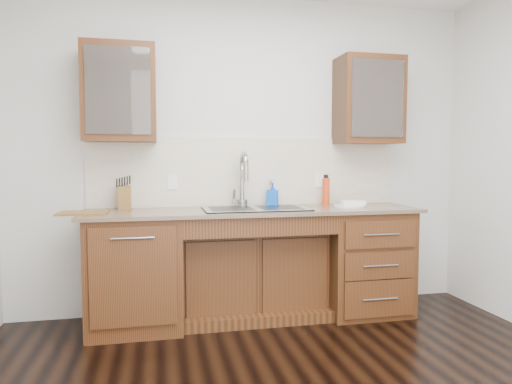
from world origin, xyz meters
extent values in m
cube|color=silver|center=(0.00, 1.80, 1.35)|extent=(4.00, 0.10, 2.70)
cube|color=#593014|center=(-0.95, 1.44, 0.44)|extent=(0.70, 0.62, 0.88)
cube|color=#593014|center=(0.00, 1.53, 0.35)|extent=(1.20, 0.44, 0.70)
cube|color=#593014|center=(0.95, 1.44, 0.44)|extent=(0.70, 0.62, 0.88)
cube|color=#84705B|center=(0.00, 1.43, 0.90)|extent=(2.70, 0.65, 0.03)
cube|color=beige|center=(0.00, 1.74, 1.21)|extent=(2.70, 0.02, 0.59)
cube|color=#9E9EA5|center=(0.00, 1.41, 0.83)|extent=(0.84, 0.46, 0.19)
cylinder|color=#999993|center=(-0.07, 1.64, 1.11)|extent=(0.04, 0.04, 0.40)
cylinder|color=#999993|center=(0.18, 1.65, 1.03)|extent=(0.02, 0.02, 0.24)
cube|color=#593014|center=(-1.05, 1.58, 1.83)|extent=(0.55, 0.34, 0.75)
cube|color=#593014|center=(1.05, 1.58, 1.83)|extent=(0.55, 0.34, 0.75)
cube|color=white|center=(-0.65, 1.73, 1.12)|extent=(0.08, 0.01, 0.12)
cube|color=white|center=(0.65, 1.73, 1.12)|extent=(0.08, 0.01, 0.12)
imported|color=blue|center=(0.20, 1.66, 1.01)|extent=(0.12, 0.12, 0.20)
cylinder|color=#C03610|center=(0.68, 1.62, 1.03)|extent=(0.07, 0.07, 0.24)
cylinder|color=silver|center=(0.81, 1.41, 0.92)|extent=(0.32, 0.32, 0.01)
cube|color=white|center=(0.87, 1.48, 0.94)|extent=(0.21, 0.16, 0.03)
cube|color=tan|center=(-1.04, 1.63, 1.00)|extent=(0.12, 0.18, 0.19)
cube|color=brown|center=(-1.31, 1.36, 0.92)|extent=(0.36, 0.26, 0.02)
imported|color=silver|center=(-1.14, 1.58, 1.77)|extent=(0.15, 0.15, 0.09)
imported|color=white|center=(-0.99, 1.58, 1.77)|extent=(0.11, 0.11, 0.09)
imported|color=white|center=(0.94, 1.58, 1.77)|extent=(0.15, 0.15, 0.09)
imported|color=white|center=(1.20, 1.58, 1.77)|extent=(0.12, 0.12, 0.10)
camera|label=1|loc=(-0.77, -2.17, 1.31)|focal=32.00mm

